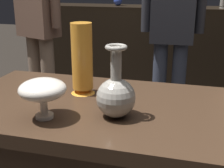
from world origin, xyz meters
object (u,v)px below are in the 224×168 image
vase_tall_behind (43,90)px  vase_centerpiece (116,95)px  vase_right_accent (82,60)px  visitor_center_back (172,23)px  visitor_near_left (38,15)px  shelf_vase_left (118,0)px

vase_tall_behind → vase_centerpiece: bearing=18.2°
vase_centerpiece → vase_right_accent: (-0.19, 0.19, 0.06)m
vase_tall_behind → visitor_center_back: size_ratio=0.10×
visitor_near_left → shelf_vase_left: bearing=-88.1°
vase_right_accent → visitor_center_back: bearing=78.4°
vase_centerpiece → visitor_near_left: bearing=127.4°
vase_tall_behind → visitor_near_left: 1.49m
shelf_vase_left → visitor_near_left: 1.12m
vase_centerpiece → vase_right_accent: 0.28m
vase_tall_behind → visitor_center_back: visitor_center_back is taller
vase_centerpiece → vase_right_accent: bearing=135.0°
vase_centerpiece → shelf_vase_left: size_ratio=1.43×
shelf_vase_left → visitor_near_left: (-0.37, -1.06, -0.05)m
vase_centerpiece → visitor_near_left: (-0.94, 1.23, 0.11)m
vase_right_accent → visitor_center_back: 1.27m
visitor_center_back → visitor_near_left: bearing=8.1°
visitor_near_left → visitor_center_back: bearing=-147.6°
shelf_vase_left → visitor_center_back: visitor_center_back is taller
vase_tall_behind → shelf_vase_left: bearing=98.2°
vase_centerpiece → visitor_near_left: visitor_near_left is taller
vase_right_accent → shelf_vase_left: size_ratio=1.66×
vase_centerpiece → shelf_vase_left: shelf_vase_left is taller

